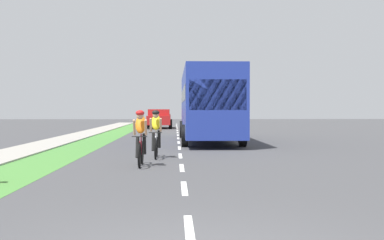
% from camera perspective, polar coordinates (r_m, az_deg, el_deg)
% --- Properties ---
extents(ground_plane, '(120.00, 120.00, 0.00)m').
position_cam_1_polar(ground_plane, '(25.23, -1.57, -2.43)').
color(ground_plane, '#424244').
extents(grass_verge, '(1.83, 70.00, 0.01)m').
position_cam_1_polar(grass_verge, '(25.55, -11.08, -2.40)').
color(grass_verge, '#478438').
rests_on(grass_verge, ground_plane).
extents(sidewalk_concrete, '(1.83, 70.00, 0.10)m').
position_cam_1_polar(sidewalk_concrete, '(25.90, -15.08, -2.37)').
color(sidewalk_concrete, '#9E998E').
rests_on(sidewalk_concrete, ground_plane).
extents(lane_markings_center, '(0.12, 54.30, 0.01)m').
position_cam_1_polar(lane_markings_center, '(29.22, -1.63, -1.93)').
color(lane_markings_center, white).
rests_on(lane_markings_center, ground_plane).
extents(cyclist_lead, '(0.42, 1.72, 1.58)m').
position_cam_1_polar(cyclist_lead, '(13.93, -5.96, -2.01)').
color(cyclist_lead, black).
rests_on(cyclist_lead, ground_plane).
extents(cyclist_trailing, '(0.42, 1.72, 1.58)m').
position_cam_1_polar(cyclist_trailing, '(16.26, -4.18, -1.56)').
color(cyclist_trailing, black).
rests_on(cyclist_trailing, ground_plane).
extents(bus_blue, '(2.78, 11.60, 3.48)m').
position_cam_1_polar(bus_blue, '(24.96, 1.85, 2.08)').
color(bus_blue, '#23389E').
rests_on(bus_blue, ground_plane).
extents(pickup_red, '(2.22, 5.10, 1.64)m').
position_cam_1_polar(pickup_red, '(42.68, -3.82, 0.15)').
color(pickup_red, red).
rests_on(pickup_red, ground_plane).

